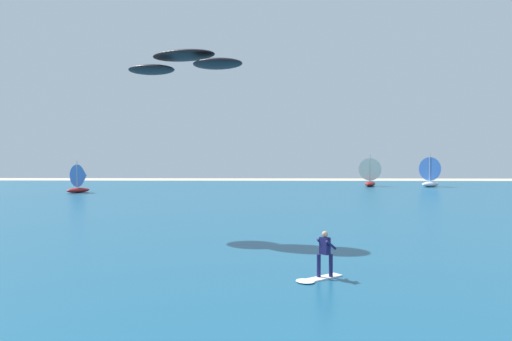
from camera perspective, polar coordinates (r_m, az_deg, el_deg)
ocean at (r=50.73m, az=-0.34°, el=-3.52°), size 160.00×90.00×0.10m
kitesurfer at (r=16.95m, az=7.88°, el=-10.92°), size 1.87×1.67×1.67m
kite at (r=27.13m, az=-8.79°, el=12.84°), size 7.39×4.70×1.07m
sailboat_far_right at (r=78.99m, az=20.61°, el=-0.11°), size 4.64×4.59×5.23m
sailboat_far_left at (r=77.49m, az=13.76°, el=-0.15°), size 4.02×4.50×5.06m
sailboat_outermost at (r=64.57m, az=-20.43°, el=-0.87°), size 3.27×3.66×4.08m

